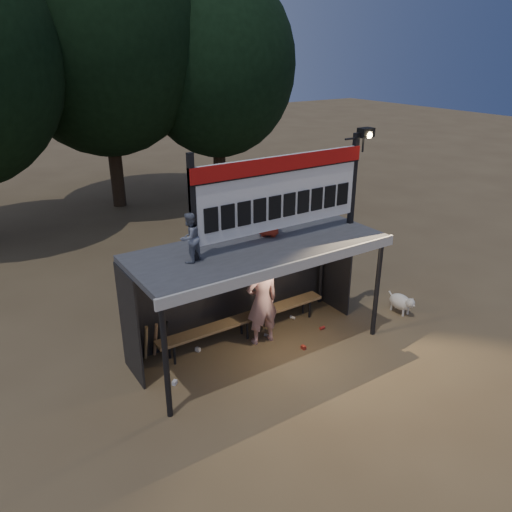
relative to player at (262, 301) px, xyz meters
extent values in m
plane|color=brown|center=(-0.21, -0.18, -0.97)|extent=(80.00, 80.00, 0.00)
imported|color=silver|center=(0.00, 0.00, 0.00)|extent=(0.75, 0.53, 1.94)
imported|color=slate|center=(-1.65, -0.20, 1.80)|extent=(0.54, 0.49, 0.90)
imported|color=#AE2D1A|center=(0.24, 0.13, 1.89)|extent=(0.62, 0.61, 1.08)
cube|color=#3B3B3D|center=(-0.21, -0.18, 1.29)|extent=(5.00, 2.00, 0.12)
cube|color=beige|center=(-0.21, -1.20, 1.25)|extent=(5.10, 0.06, 0.20)
cylinder|color=black|center=(-2.61, -1.08, 0.13)|extent=(0.10, 0.10, 2.20)
cylinder|color=black|center=(2.19, -1.08, 0.13)|extent=(0.10, 0.10, 2.20)
cylinder|color=black|center=(-2.61, 0.72, 0.13)|extent=(0.10, 0.10, 2.20)
cylinder|color=black|center=(2.19, 0.72, 0.13)|extent=(0.10, 0.10, 2.20)
cube|color=black|center=(-0.21, 0.82, 0.13)|extent=(5.00, 0.04, 2.20)
cube|color=black|center=(-2.71, 0.32, 0.13)|extent=(0.04, 1.00, 2.20)
cube|color=black|center=(2.29, 0.32, 0.13)|extent=(0.04, 1.00, 2.20)
cylinder|color=black|center=(-0.21, 0.82, 1.18)|extent=(5.00, 0.06, 0.06)
cube|color=black|center=(-1.56, -0.18, 2.30)|extent=(0.10, 0.10, 1.90)
cube|color=black|center=(2.14, -0.18, 2.30)|extent=(0.10, 0.10, 1.90)
cube|color=white|center=(0.29, -0.18, 2.30)|extent=(3.80, 0.08, 1.40)
cube|color=#B70F0D|center=(0.29, -0.23, 2.86)|extent=(3.80, 0.04, 0.28)
cube|color=black|center=(0.29, -0.24, 2.71)|extent=(3.80, 0.02, 0.03)
cube|color=black|center=(-1.24, -0.23, 2.05)|extent=(0.27, 0.03, 0.45)
cube|color=black|center=(-0.90, -0.23, 2.05)|extent=(0.27, 0.03, 0.45)
cube|color=black|center=(-0.56, -0.23, 2.05)|extent=(0.27, 0.03, 0.45)
cube|color=black|center=(-0.22, -0.23, 2.05)|extent=(0.27, 0.03, 0.45)
cube|color=black|center=(0.12, -0.23, 2.05)|extent=(0.27, 0.03, 0.45)
cube|color=black|center=(0.46, -0.23, 2.05)|extent=(0.27, 0.03, 0.45)
cube|color=black|center=(0.80, -0.23, 2.05)|extent=(0.27, 0.03, 0.45)
cube|color=black|center=(1.14, -0.23, 2.05)|extent=(0.27, 0.03, 0.45)
cube|color=black|center=(1.48, -0.23, 2.05)|extent=(0.27, 0.03, 0.45)
cube|color=black|center=(1.82, -0.23, 2.05)|extent=(0.27, 0.03, 0.45)
cylinder|color=black|center=(2.09, -0.18, 3.15)|extent=(0.50, 0.04, 0.04)
cylinder|color=black|center=(2.34, -0.18, 3.00)|extent=(0.04, 0.04, 0.30)
cube|color=black|center=(2.34, -0.23, 3.25)|extent=(0.30, 0.22, 0.18)
sphere|color=#FFD88C|center=(2.34, -0.32, 3.21)|extent=(0.14, 0.14, 0.14)
cube|color=brown|center=(-0.21, 0.37, -0.52)|extent=(4.00, 0.35, 0.06)
cylinder|color=black|center=(-1.91, 0.25, -0.74)|extent=(0.05, 0.05, 0.45)
cylinder|color=black|center=(-1.91, 0.49, -0.74)|extent=(0.05, 0.05, 0.45)
cylinder|color=black|center=(-0.21, 0.25, -0.74)|extent=(0.05, 0.05, 0.45)
cylinder|color=black|center=(-0.21, 0.49, -0.74)|extent=(0.05, 0.05, 0.45)
cylinder|color=black|center=(1.49, 0.25, -0.74)|extent=(0.05, 0.05, 0.45)
cylinder|color=black|center=(1.49, 0.49, -0.74)|extent=(0.05, 0.05, 0.45)
cylinder|color=#302115|center=(0.79, 11.32, 1.12)|extent=(0.50, 0.50, 4.18)
ellipsoid|color=black|center=(0.79, 11.32, 5.21)|extent=(7.22, 7.22, 8.36)
cylinder|color=black|center=(4.79, 10.32, 0.79)|extent=(0.50, 0.50, 3.52)
ellipsoid|color=black|center=(4.79, 10.32, 4.23)|extent=(6.08, 6.08, 7.04)
ellipsoid|color=#EEE5CE|center=(3.44, -0.73, -0.70)|extent=(0.36, 0.58, 0.36)
sphere|color=beige|center=(3.44, -1.01, -0.61)|extent=(0.22, 0.22, 0.22)
cone|color=beige|center=(3.44, -1.11, -0.63)|extent=(0.10, 0.10, 0.10)
cone|color=beige|center=(3.39, -1.03, -0.51)|extent=(0.06, 0.06, 0.07)
cone|color=beige|center=(3.49, -1.03, -0.51)|extent=(0.06, 0.06, 0.07)
cylinder|color=beige|center=(3.36, -0.91, -0.88)|extent=(0.05, 0.05, 0.18)
cylinder|color=silver|center=(3.52, -0.91, -0.88)|extent=(0.05, 0.05, 0.18)
cylinder|color=silver|center=(3.36, -0.55, -0.88)|extent=(0.05, 0.05, 0.18)
cylinder|color=beige|center=(3.52, -0.55, -0.88)|extent=(0.05, 0.05, 0.18)
cylinder|color=beige|center=(3.44, -0.43, -0.63)|extent=(0.04, 0.16, 0.14)
cylinder|color=olive|center=(-2.33, 0.64, -0.54)|extent=(0.08, 0.27, 0.84)
cylinder|color=#926944|center=(-2.13, 0.64, -0.54)|extent=(0.08, 0.30, 0.83)
cylinder|color=black|center=(-1.93, 0.64, -0.54)|extent=(0.08, 0.33, 0.83)
cube|color=#B12E1E|center=(0.55, -0.73, -0.93)|extent=(0.08, 0.11, 0.08)
cylinder|color=#B5B5BA|center=(0.19, 0.08, -0.93)|extent=(0.12, 0.14, 0.07)
cube|color=silver|center=(-1.32, 0.41, -0.93)|extent=(0.10, 0.12, 0.08)
cylinder|color=#AC251D|center=(1.39, -0.34, -0.93)|extent=(0.12, 0.07, 0.07)
cube|color=#B9B8BE|center=(-2.19, -0.34, -0.93)|extent=(0.12, 0.12, 0.08)
cylinder|color=silver|center=(1.12, 0.40, -0.93)|extent=(0.11, 0.14, 0.07)
camera|label=1|loc=(-5.10, -7.57, 4.84)|focal=35.00mm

